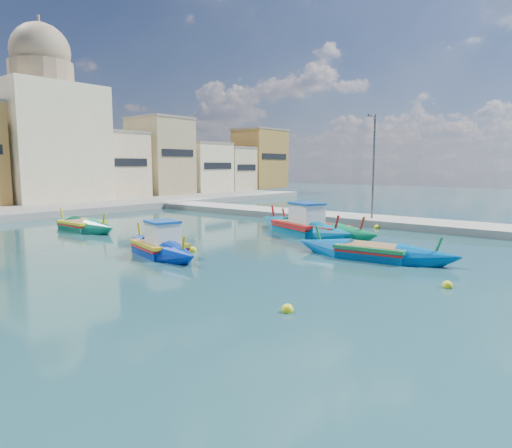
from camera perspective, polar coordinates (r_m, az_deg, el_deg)
ground at (r=16.87m, az=7.20°, el=-7.76°), size 160.00×160.00×0.00m
east_quay at (r=33.22m, az=24.03°, el=-0.41°), size 4.00×70.00×0.50m
north_townhouses at (r=52.20m, az=-27.70°, el=7.22°), size 83.20×7.87×10.19m
church_block at (r=54.30m, az=-24.91°, el=10.97°), size 10.00×10.00×19.10m
quay_street_lamp at (r=34.51m, az=14.44°, el=7.07°), size 1.18×0.16×8.00m
luzzu_turquoise_cabin at (r=29.46m, az=5.76°, el=-0.47°), size 5.53×9.90×3.15m
luzzu_blue_cabin at (r=22.96m, az=-11.93°, el=-2.98°), size 3.71×7.67×2.64m
luzzu_cyan_mid at (r=28.58m, az=7.95°, el=-0.96°), size 3.48×9.03×2.60m
luzzu_green at (r=32.86m, az=-20.90°, el=-0.33°), size 2.00×7.46×2.35m
luzzu_blue_south at (r=22.22m, az=14.47°, el=-3.60°), size 2.61×8.23×2.33m
mooring_buoys at (r=22.16m, az=-3.39°, el=-3.84°), size 27.09×21.07×0.36m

